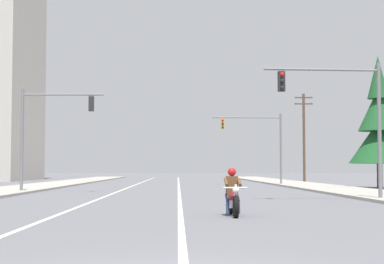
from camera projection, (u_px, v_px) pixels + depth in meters
The scene contains 10 objects.
lane_stripe_center at pixel (179, 186), 52.97m from camera, with size 0.16×100.00×0.01m, color beige.
lane_stripe_left at pixel (133, 186), 52.88m from camera, with size 0.16×100.00×0.01m, color beige.
sidewalk_kerb_right at pixel (316, 187), 48.21m from camera, with size 4.40×110.00×0.14m, color #9E998E.
sidewalk_kerb_left at pixel (36, 187), 47.74m from camera, with size 4.40×110.00×0.14m, color #9E998E.
motorcycle_with_rider at pixel (233, 196), 19.31m from camera, with size 0.70×2.19×1.46m.
traffic_signal_near_right at pixel (346, 108), 28.46m from camera, with size 5.32×0.62×6.20m.
traffic_signal_near_left at pixel (46, 124), 37.99m from camera, with size 4.93×0.37×6.20m.
traffic_signal_mid_right at pixel (260, 137), 55.14m from camera, with size 6.04×0.40×6.20m.
utility_pole_right_far at pixel (304, 135), 65.75m from camera, with size 1.89×0.26×9.17m.
conifer_tree_right_verge_far at pixel (379, 127), 46.74m from camera, with size 4.43×4.43×9.75m.
Camera 1 is at (0.08, -8.15, 1.43)m, focal length 59.61 mm.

